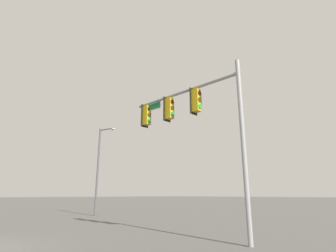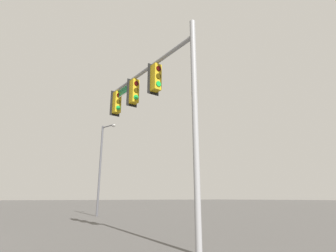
{
  "view_description": "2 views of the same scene",
  "coord_description": "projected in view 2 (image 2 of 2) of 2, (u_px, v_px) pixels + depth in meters",
  "views": [
    {
      "loc": [
        -11.64,
        0.87,
        1.81
      ],
      "look_at": [
        -2.92,
        -6.89,
        4.87
      ],
      "focal_mm": 28.0,
      "sensor_mm": 36.0,
      "label": 1
    },
    {
      "loc": [
        -12.19,
        -3.28,
        1.49
      ],
      "look_at": [
        -2.38,
        -9.35,
        4.67
      ],
      "focal_mm": 28.0,
      "sensor_mm": 36.0,
      "label": 2
    }
  ],
  "objects": [
    {
      "name": "street_lamp",
      "position": [
        102.0,
        162.0,
        23.09
      ],
      "size": [
        1.89,
        0.72,
        7.89
      ],
      "color": "#4C4C51",
      "rests_on": "ground_plane"
    },
    {
      "name": "signal_pole_near",
      "position": [
        148.0,
        95.0,
        10.68
      ],
      "size": [
        6.43,
        0.86,
        7.38
      ],
      "color": "gray",
      "rests_on": "ground_plane"
    }
  ]
}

